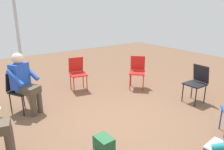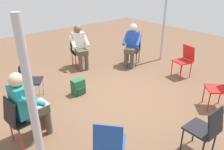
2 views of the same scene
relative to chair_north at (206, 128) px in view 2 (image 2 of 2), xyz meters
name	(u,v)px [view 2 (image 2 of 2)]	position (x,y,z in m)	size (l,w,h in m)	color
ground_plane	(120,97)	(-0.19, -2.07, -0.50)	(14.00, 14.00, 0.00)	brown
chair_north	(206,128)	(0.00, 0.00, 0.00)	(0.41, 0.44, 0.85)	black
chair_southwest	(133,48)	(-1.88, -3.37, 0.00)	(0.57, 0.55, 0.85)	black
chair_west	(185,59)	(-2.26, -1.83, 0.00)	(0.51, 0.47, 0.85)	red
chair_southeast	(28,79)	(1.36, -3.30, 0.00)	(0.58, 0.57, 0.85)	black
chair_northeast	(109,143)	(1.27, -0.67, 0.00)	(0.59, 0.58, 0.85)	#1E4799
chair_south	(78,50)	(-0.51, -4.30, 0.00)	(0.48, 0.52, 0.85)	black
chair_northwest	(221,86)	(-1.47, -0.48, 0.00)	(0.58, 0.58, 0.85)	red
chair_east	(19,118)	(2.00, -2.01, 0.00)	(0.47, 0.44, 0.85)	black
person_with_laptop	(27,103)	(1.83, -2.03, 0.20)	(0.55, 0.53, 1.24)	#4C4233
person_in_blue	(132,43)	(-1.74, -3.29, 0.20)	(0.63, 0.62, 1.24)	#4C4233
person_in_white	(80,45)	(-0.47, -4.14, 0.20)	(0.57, 0.58, 1.24)	#4C4233
backpack_near_laptop_user	(78,88)	(0.43, -2.82, -0.34)	(0.29, 0.26, 0.36)	#235B38
tent_pole_near	(164,24)	(-2.83, -3.03, 0.65)	(0.07, 0.07, 2.30)	#B2B2B7
tent_pole_far	(40,147)	(2.23, -0.46, 0.66)	(0.07, 0.07, 2.31)	#B2B2B7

